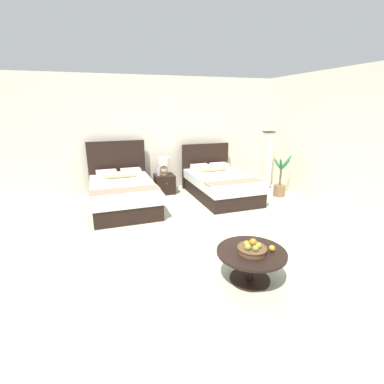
% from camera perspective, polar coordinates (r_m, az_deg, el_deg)
% --- Properties ---
extents(ground_plane, '(9.63, 9.33, 0.02)m').
position_cam_1_polar(ground_plane, '(4.95, 1.22, -7.92)').
color(ground_plane, beige).
extents(wall_back, '(9.63, 0.12, 2.78)m').
position_cam_1_polar(wall_back, '(7.28, -6.20, 11.53)').
color(wall_back, silver).
rests_on(wall_back, ground).
extents(wall_side_right, '(0.12, 4.93, 2.78)m').
position_cam_1_polar(wall_side_right, '(6.49, 26.47, 9.20)').
color(wall_side_right, silver).
rests_on(wall_side_right, ground).
extents(bed_near_window, '(1.37, 2.15, 1.29)m').
position_cam_1_polar(bed_near_window, '(6.19, -13.86, -0.11)').
color(bed_near_window, black).
rests_on(bed_near_window, ground).
extents(bed_near_corner, '(1.32, 2.08, 1.14)m').
position_cam_1_polar(bed_near_corner, '(6.69, 5.67, 1.57)').
color(bed_near_corner, black).
rests_on(bed_near_corner, ground).
extents(nightstand, '(0.47, 0.47, 0.46)m').
position_cam_1_polar(nightstand, '(6.98, -5.58, 1.65)').
color(nightstand, black).
rests_on(nightstand, ground).
extents(table_lamp, '(0.29, 0.29, 0.43)m').
position_cam_1_polar(table_lamp, '(6.89, -5.74, 5.60)').
color(table_lamp, tan).
rests_on(table_lamp, nightstand).
extents(vase, '(0.08, 0.08, 0.21)m').
position_cam_1_polar(vase, '(6.84, -6.75, 4.19)').
color(vase, '#B6BBBE').
rests_on(vase, nightstand).
extents(coffee_table, '(0.84, 0.84, 0.40)m').
position_cam_1_polar(coffee_table, '(3.59, 11.88, -13.09)').
color(coffee_table, black).
rests_on(coffee_table, ground).
extents(fruit_bowl, '(0.36, 0.36, 0.14)m').
position_cam_1_polar(fruit_bowl, '(3.49, 12.08, -11.14)').
color(fruit_bowl, brown).
rests_on(fruit_bowl, coffee_table).
extents(loose_apple, '(0.08, 0.08, 0.08)m').
position_cam_1_polar(loose_apple, '(3.58, 15.91, -10.92)').
color(loose_apple, gold).
rests_on(loose_apple, coffee_table).
extents(floor_lamp_corner, '(0.24, 0.24, 1.46)m').
position_cam_1_polar(floor_lamp_corner, '(7.61, 14.90, 6.30)').
color(floor_lamp_corner, '#31171F').
rests_on(floor_lamp_corner, ground).
extents(potted_palm, '(0.43, 0.45, 0.99)m').
position_cam_1_polar(potted_palm, '(7.02, 17.39, 1.51)').
color(potted_palm, brown).
rests_on(potted_palm, ground).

